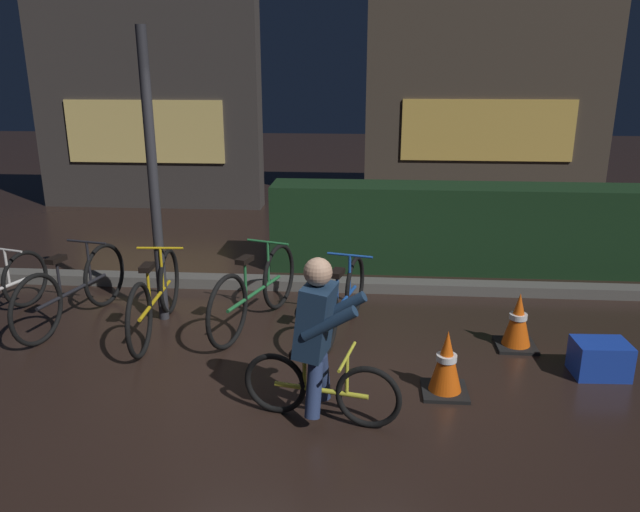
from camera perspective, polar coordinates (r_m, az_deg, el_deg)
ground_plane at (r=5.13m, az=-2.80°, el=-11.60°), size 40.00×40.00×0.00m
sidewalk_curb at (r=7.11m, az=-0.61°, el=-2.63°), size 12.00×0.24×0.12m
hedge_row at (r=7.89m, az=13.11°, el=2.60°), size 4.80×0.70×1.08m
storefront_left at (r=11.66m, az=-16.02°, el=14.94°), size 4.08×0.54×4.31m
storefront_right at (r=11.86m, az=15.58°, el=15.63°), size 4.43×0.54×4.57m
street_post at (r=6.11m, az=-15.40°, el=6.74°), size 0.10×0.10×2.85m
parked_bike_left_mid at (r=6.56m, az=-22.20°, el=-2.94°), size 0.49×1.68×0.79m
parked_bike_center_left at (r=6.07m, az=-15.22°, el=-3.82°), size 0.46×1.71×0.79m
parked_bike_center_right at (r=6.03m, az=-6.12°, el=-3.33°), size 0.61×1.68×0.81m
parked_bike_right_mid at (r=5.83m, az=2.07°, el=-4.30°), size 0.50×1.56×0.73m
traffic_cone_near at (r=4.93m, az=11.79°, el=-9.87°), size 0.36×0.36×0.53m
traffic_cone_far at (r=5.87m, az=18.10°, el=-5.87°), size 0.36×0.36×0.53m
blue_crate at (r=5.65m, az=24.83°, el=-8.74°), size 0.45×0.34×0.30m
cyclist at (r=4.35m, az=-0.17°, el=-7.86°), size 1.17×0.60×1.25m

